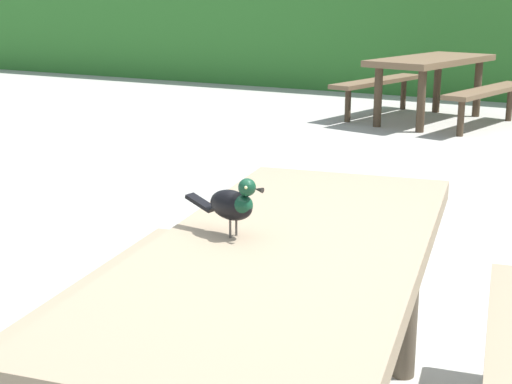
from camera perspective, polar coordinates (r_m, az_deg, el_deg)
picnic_table_foreground at (r=2.20m, az=2.50°, el=-8.46°), size 1.96×1.99×0.74m
bird_grackle at (r=2.16m, az=-1.71°, el=-0.87°), size 0.29×0.09×0.18m
picnic_table_mid_left at (r=8.86m, az=13.30°, el=8.86°), size 1.98×2.01×0.74m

